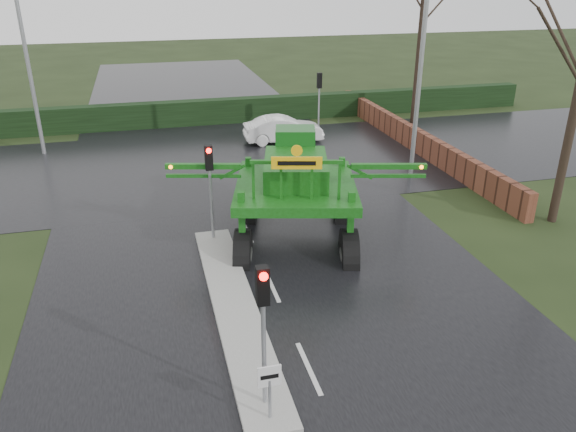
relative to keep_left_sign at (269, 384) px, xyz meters
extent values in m
plane|color=black|center=(1.30, 1.50, -1.06)|extent=(140.00, 140.00, 0.00)
cube|color=black|center=(1.30, 11.50, -1.05)|extent=(14.00, 80.00, 0.02)
cube|color=black|center=(1.30, 17.50, -1.05)|extent=(80.00, 12.00, 0.02)
cube|color=gray|center=(0.00, 4.50, -0.97)|extent=(1.20, 10.00, 0.16)
cube|color=black|center=(1.30, 25.50, -0.31)|extent=(44.00, 0.90, 1.50)
cube|color=#592D1E|center=(11.80, 17.50, -0.46)|extent=(0.40, 20.00, 1.20)
cylinder|color=gray|center=(0.00, 0.00, -0.41)|extent=(0.07, 0.07, 1.00)
cube|color=silver|center=(0.00, 0.00, 0.19)|extent=(0.50, 0.04, 0.50)
cube|color=black|center=(0.00, -0.02, 0.19)|extent=(0.38, 0.01, 0.10)
cylinder|color=gray|center=(0.00, 0.50, 0.69)|extent=(0.10, 0.10, 3.50)
cube|color=black|center=(0.00, 0.50, 2.04)|extent=(0.26, 0.22, 0.85)
sphere|color=#FF0C07|center=(0.00, 0.37, 2.32)|extent=(0.18, 0.18, 0.18)
cylinder|color=gray|center=(0.00, 9.00, 0.69)|extent=(0.10, 0.10, 3.50)
cube|color=black|center=(0.00, 9.00, 2.04)|extent=(0.26, 0.22, 0.85)
sphere|color=#FF0C07|center=(0.00, 8.87, 2.32)|extent=(0.18, 0.18, 0.18)
cylinder|color=gray|center=(7.80, 21.50, 0.69)|extent=(0.10, 0.10, 3.50)
cube|color=black|center=(7.80, 21.50, 2.04)|extent=(0.26, 0.22, 0.85)
sphere|color=#FF0C07|center=(7.80, 21.63, 2.32)|extent=(0.18, 0.18, 0.18)
cylinder|color=gray|center=(9.80, 13.50, 3.94)|extent=(0.20, 0.20, 10.00)
cylinder|color=gray|center=(-7.20, 21.50, 3.94)|extent=(0.20, 0.20, 10.00)
cylinder|color=black|center=(12.80, 7.50, 2.94)|extent=(0.32, 0.32, 8.00)
cylinder|color=black|center=(14.30, 22.50, 3.94)|extent=(0.32, 0.32, 10.00)
cylinder|color=black|center=(-0.47, 9.69, -0.08)|extent=(1.02, 2.04, 1.96)
cylinder|color=#595B56|center=(-0.47, 9.69, -0.08)|extent=(0.73, 0.81, 0.69)
cube|color=#124E0D|center=(-0.47, 9.69, 1.15)|extent=(0.26, 0.26, 2.26)
cylinder|color=black|center=(2.96, 8.80, -0.08)|extent=(1.02, 2.04, 1.96)
cylinder|color=#595B56|center=(2.96, 8.80, -0.08)|extent=(0.73, 0.81, 0.69)
cube|color=#124E0D|center=(2.96, 8.80, 1.15)|extent=(0.26, 0.26, 2.26)
cylinder|color=black|center=(-1.36, 6.27, -0.08)|extent=(1.02, 2.04, 1.96)
cylinder|color=#595B56|center=(-1.36, 6.27, -0.08)|extent=(0.73, 0.81, 0.69)
cube|color=#124E0D|center=(-1.36, 6.27, 1.15)|extent=(0.26, 0.26, 2.26)
cylinder|color=black|center=(2.07, 5.38, -0.08)|extent=(1.02, 2.04, 1.96)
cylinder|color=#595B56|center=(2.07, 5.38, -0.08)|extent=(0.73, 0.81, 0.69)
cube|color=#124E0D|center=(2.07, 5.38, 1.15)|extent=(0.26, 0.26, 2.26)
cube|color=#124E0D|center=(0.80, 7.54, 1.79)|extent=(5.18, 5.60, 0.34)
cube|color=#124E0D|center=(0.85, 7.73, 2.33)|extent=(2.83, 3.40, 0.88)
cube|color=#135517|center=(1.34, 9.63, 2.67)|extent=(1.72, 1.51, 1.28)
cube|color=#124E0D|center=(0.40, 6.02, 3.21)|extent=(2.88, 0.86, 0.12)
cube|color=#124E0D|center=(-2.34, 7.95, 2.67)|extent=(2.52, 0.81, 0.18)
sphere|color=orange|center=(-3.41, 8.13, 2.67)|extent=(0.14, 0.14, 0.14)
cube|color=#124E0D|center=(3.74, 6.37, 2.67)|extent=(2.52, 0.81, 0.18)
sphere|color=orange|center=(4.76, 6.00, 2.67)|extent=(0.14, 0.14, 0.14)
cube|color=yellow|center=(0.30, 5.64, 3.31)|extent=(1.54, 0.45, 0.39)
cube|color=black|center=(0.30, 5.64, 3.31)|extent=(1.14, 0.31, 0.14)
cylinder|color=yellow|center=(0.30, 5.64, 3.71)|extent=(0.35, 0.13, 0.35)
imported|color=white|center=(5.42, 20.43, -1.06)|extent=(4.38, 1.67, 1.43)
camera|label=1|loc=(-1.93, -8.94, 7.81)|focal=35.00mm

